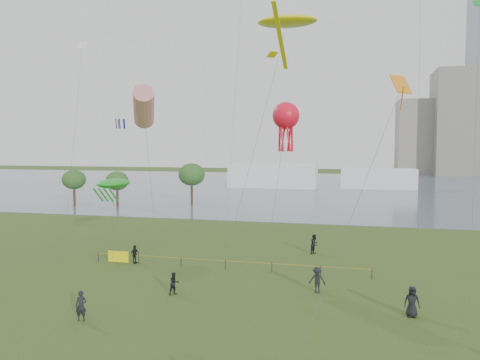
# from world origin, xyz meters

# --- Properties ---
(ground_plane) EXTENTS (400.00, 400.00, 0.00)m
(ground_plane) POSITION_xyz_m (0.00, 0.00, 0.00)
(ground_plane) COLOR #273D13
(lake) EXTENTS (400.00, 120.00, 0.08)m
(lake) POSITION_xyz_m (0.00, 100.00, 0.02)
(lake) COLOR slate
(lake) RESTS_ON ground_plane
(building_mid) EXTENTS (20.00, 20.00, 38.00)m
(building_mid) POSITION_xyz_m (46.00, 162.00, 19.00)
(building_mid) COLOR slate
(building_mid) RESTS_ON ground_plane
(building_low) EXTENTS (16.00, 18.00, 28.00)m
(building_low) POSITION_xyz_m (32.00, 168.00, 14.00)
(building_low) COLOR gray
(building_low) RESTS_ON ground_plane
(pavilion_left) EXTENTS (22.00, 8.00, 6.00)m
(pavilion_left) POSITION_xyz_m (-12.00, 95.00, 3.00)
(pavilion_left) COLOR white
(pavilion_left) RESTS_ON ground_plane
(pavilion_right) EXTENTS (18.00, 7.00, 5.00)m
(pavilion_right) POSITION_xyz_m (14.00, 98.00, 2.50)
(pavilion_right) COLOR white
(pavilion_right) RESTS_ON ground_plane
(trees) EXTENTS (23.98, 11.05, 7.45)m
(trees) POSITION_xyz_m (-28.92, 53.22, 4.94)
(trees) COLOR #3C261B
(trees) RESTS_ON ground_plane
(fence) EXTENTS (24.07, 0.07, 1.05)m
(fence) POSITION_xyz_m (-8.57, 14.81, 0.55)
(fence) COLOR black
(fence) RESTS_ON ground_plane
(spectator_a) EXTENTS (0.97, 0.98, 1.60)m
(spectator_a) POSITION_xyz_m (-4.13, 7.40, 0.80)
(spectator_a) COLOR black
(spectator_a) RESTS_ON ground_plane
(spectator_b) EXTENTS (1.26, 0.80, 1.87)m
(spectator_b) POSITION_xyz_m (5.61, 10.21, 0.93)
(spectator_b) COLOR black
(spectator_b) RESTS_ON ground_plane
(spectator_c) EXTENTS (0.68, 1.04, 1.64)m
(spectator_c) POSITION_xyz_m (-10.90, 14.91, 0.82)
(spectator_c) COLOR black
(spectator_c) RESTS_ON ground_plane
(spectator_d) EXTENTS (0.93, 0.61, 1.89)m
(spectator_d) POSITION_xyz_m (11.61, 6.82, 0.95)
(spectator_d) COLOR black
(spectator_d) RESTS_ON ground_plane
(spectator_f) EXTENTS (0.75, 0.58, 1.82)m
(spectator_f) POSITION_xyz_m (-7.70, 1.44, 0.91)
(spectator_f) COLOR black
(spectator_f) RESTS_ON ground_plane
(spectator_g) EXTENTS (1.06, 1.15, 1.91)m
(spectator_g) POSITION_xyz_m (4.43, 22.47, 0.96)
(spectator_g) COLOR black
(spectator_g) RESTS_ON ground_plane
(kite_stingray) EXTENTS (6.41, 12.28, 22.42)m
(kite_stingray) POSITION_xyz_m (1.81, 20.99, 21.92)
(kite_stingray) COLOR #3F3F42
(kite_windsock) EXTENTS (5.48, 6.58, 16.11)m
(kite_windsock) POSITION_xyz_m (-11.27, 18.02, 14.13)
(kite_windsock) COLOR #3F3F42
(kite_creature) EXTENTS (4.16, 7.96, 7.26)m
(kite_creature) POSITION_xyz_m (-15.08, 19.00, 6.77)
(kite_creature) COLOR #3F3F42
(kite_octopus) EXTENTS (2.40, 3.44, 14.01)m
(kite_octopus) POSITION_xyz_m (2.62, 14.92, 12.83)
(kite_octopus) COLOR #3F3F42
(kite_delta) EXTENTS (6.33, 13.88, 15.00)m
(kite_delta) POSITION_xyz_m (10.58, 8.21, 13.57)
(kite_delta) COLOR #3F3F42
(small_kites) EXTENTS (42.27, 9.10, 13.17)m
(small_kites) POSITION_xyz_m (-3.19, 17.27, 22.52)
(small_kites) COLOR white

